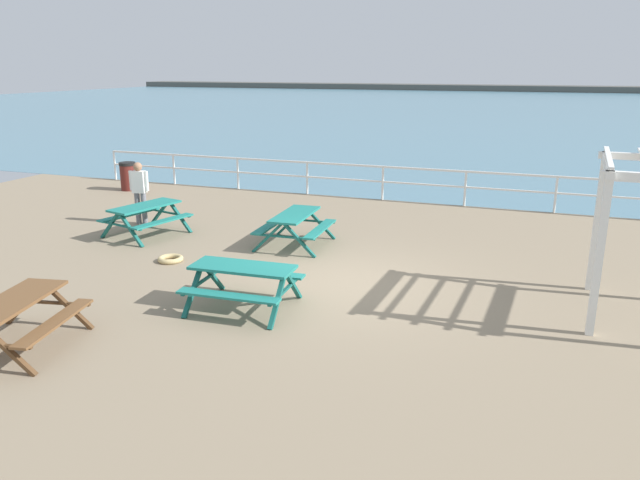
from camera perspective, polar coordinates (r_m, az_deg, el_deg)
ground_plane at (r=12.02m, az=2.34°, el=-4.53°), size 30.00×24.00×0.20m
sea_band at (r=63.69m, az=17.51°, el=11.63°), size 142.00×90.00×0.01m
distant_shoreline at (r=106.60m, az=18.91°, el=13.01°), size 142.00×6.00×1.80m
seaward_railing at (r=19.08m, az=9.63°, el=5.70°), size 23.07×0.07×1.08m
picnic_table_near_left at (r=10.22m, az=-26.57°, el=-5.98°), size 1.84×2.07×0.80m
picnic_table_mid_centre at (r=15.79m, az=-15.98°, el=2.48°), size 1.89×2.11×0.80m
picnic_table_far_left at (r=10.70m, az=-7.19°, el=-3.38°), size 1.88×1.63×0.80m
picnic_table_far_right at (r=14.33m, az=-2.35°, el=1.75°), size 1.62×1.87×0.80m
visitor at (r=16.93m, az=-16.50°, el=4.59°), size 0.52×0.28×1.66m
litter_bin at (r=21.82m, az=-17.48°, el=5.71°), size 0.55×0.55×0.95m
rope_coil at (r=13.67m, az=-13.78°, el=-1.73°), size 0.55×0.55×0.11m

